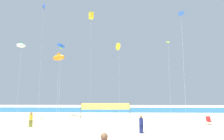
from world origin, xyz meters
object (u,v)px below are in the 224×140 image
Objects in this scene: beachgoer_mustard_shirt at (31,119)px; kite_orange_inflatable at (59,58)px; kite_blue_delta at (43,6)px; kite_yellow_delta at (119,47)px; volleyball_net at (105,107)px; folding_beach_chair at (209,120)px; kite_blue_diamond at (181,15)px; kite_lime_diamond at (168,44)px; kite_white_inflatable at (21,46)px; beach_handbag at (203,123)px; kite_yellow_box at (91,16)px; kite_blue_tube at (61,46)px; beachgoer_navy_shirt at (141,123)px.

kite_orange_inflatable is (-0.72, 10.61, 8.61)m from beachgoer_mustard_shirt.
kite_yellow_delta is at bearing -8.95° from kite_blue_delta.
kite_orange_inflatable is (-7.82, 2.14, 7.80)m from volleyball_net.
kite_yellow_delta reaches higher than folding_beach_chair.
kite_blue_diamond is 1.15× the size of kite_lime_diamond.
kite_white_inflatable is (-4.53, 5.82, 9.37)m from beachgoer_mustard_shirt.
beachgoer_mustard_shirt is at bearing 167.56° from folding_beach_chair.
beachgoer_mustard_shirt reaches higher than beach_handbag.
beach_handbag is 29.60m from kite_blue_delta.
kite_lime_diamond is at bearing -41.42° from kite_yellow_box.
kite_white_inflatable is (-0.93, -4.69, -8.01)m from kite_blue_delta.
volleyball_net is (7.10, 8.47, 0.81)m from beachgoer_mustard_shirt.
kite_white_inflatable is 5.54m from kite_blue_tube.
kite_blue_delta is 8.57m from kite_blue_tube.
kite_blue_delta is at bearing 157.57° from beachgoer_navy_shirt.
kite_lime_diamond reaches higher than beachgoer_navy_shirt.
kite_orange_inflatable is 2.66m from kite_blue_tube.
kite_blue_delta reaches higher than volleyball_net.
kite_lime_diamond is 1.00× the size of kite_white_inflatable.
kite_blue_tube is 0.99× the size of kite_yellow_delta.
kite_blue_diamond is 10.92m from kite_yellow_delta.
beachgoer_navy_shirt is 0.15× the size of kite_orange_inflatable.
beachgoer_mustard_shirt is at bearing -172.01° from beach_handbag.
kite_yellow_box is 1.86× the size of kite_white_inflatable.
volleyball_net is 21.16× the size of beach_handbag.
kite_yellow_delta is at bearing 159.00° from kite_lime_diamond.
kite_blue_diamond is 21.23m from kite_white_inflatable.
kite_yellow_box is at bearing 6.49° from beachgoer_mustard_shirt.
kite_blue_diamond is (-2.64, -2.57, 11.68)m from beach_handbag.
kite_blue_tube is 8.83m from kite_yellow_delta.
kite_yellow_box is 9.53m from kite_blue_delta.
kite_orange_inflatable is 0.54× the size of kite_blue_delta.
kite_yellow_delta is (12.68, -2.00, -7.63)m from kite_blue_delta.
beachgoer_navy_shirt is at bearing -117.97° from kite_lime_diamond.
kite_orange_inflatable is at bearing 2.06° from kite_blue_delta.
beachgoer_navy_shirt is 0.14× the size of kite_yellow_delta.
beachgoer_navy_shirt is at bearing -47.22° from kite_blue_tube.
kite_yellow_delta is (-6.75, 8.49, -1.25)m from kite_blue_diamond.
kite_white_inflatable reaches higher than beachgoer_navy_shirt.
beachgoer_mustard_shirt is at bearing -179.92° from kite_blue_diamond.
volleyball_net is at bearing -0.59° from kite_blue_tube.
kite_orange_inflatable is 0.95× the size of kite_lime_diamond.
beachgoer_mustard_shirt is 0.08× the size of kite_yellow_box.
beach_handbag is at bearing -51.40° from kite_lime_diamond.
kite_yellow_delta reaches higher than kite_orange_inflatable.
kite_blue_tube is (-3.32, -8.18, -8.30)m from kite_yellow_box.
beachgoer_navy_shirt is at bearing -42.93° from kite_blue_delta.
kite_yellow_box is 16.24m from kite_white_inflatable.
kite_orange_inflatable reaches higher than beachgoer_mustard_shirt.
beach_handbag is 10.93m from kite_lime_diamond.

